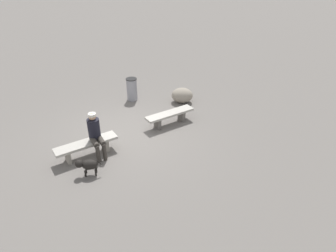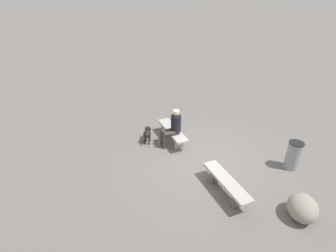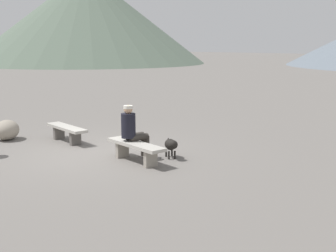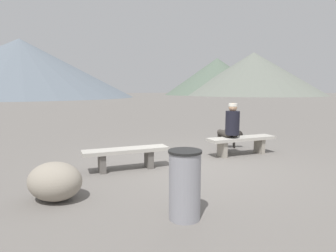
# 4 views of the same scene
# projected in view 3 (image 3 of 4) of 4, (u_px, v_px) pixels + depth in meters

# --- Properties ---
(ground) EXTENTS (210.00, 210.00, 0.06)m
(ground) POSITION_uv_depth(u_px,v_px,m) (88.00, 155.00, 10.98)
(ground) COLOR slate
(bench_left) EXTENTS (1.73, 0.55, 0.44)m
(bench_left) POSITION_uv_depth(u_px,v_px,m) (67.00, 130.00, 12.23)
(bench_left) COLOR #605B56
(bench_left) RESTS_ON ground
(bench_right) EXTENTS (1.79, 0.58, 0.45)m
(bench_right) POSITION_uv_depth(u_px,v_px,m) (136.00, 147.00, 10.14)
(bench_right) COLOR gray
(bench_right) RESTS_ON ground
(seated_person) EXTENTS (0.41, 0.69, 1.29)m
(seated_person) POSITION_uv_depth(u_px,v_px,m) (132.00, 128.00, 10.34)
(seated_person) COLOR black
(seated_person) RESTS_ON ground
(dog) EXTENTS (0.59, 0.46, 0.48)m
(dog) POSITION_uv_depth(u_px,v_px,m) (171.00, 145.00, 10.46)
(dog) COLOR black
(dog) RESTS_ON ground
(boulder) EXTENTS (1.04, 1.04, 0.57)m
(boulder) POSITION_uv_depth(u_px,v_px,m) (7.00, 130.00, 12.51)
(boulder) COLOR gray
(boulder) RESTS_ON ground
(distant_peak_1) EXTENTS (32.11, 32.11, 12.27)m
(distant_peak_1) POSITION_uv_depth(u_px,v_px,m) (87.00, 18.00, 60.60)
(distant_peak_1) COLOR #566656
(distant_peak_1) RESTS_ON ground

